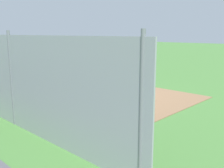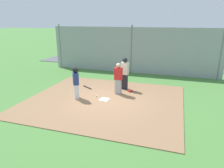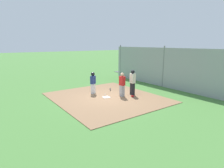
{
  "view_description": "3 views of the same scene",
  "coord_description": "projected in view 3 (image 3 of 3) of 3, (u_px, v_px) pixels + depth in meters",
  "views": [
    {
      "loc": [
        8.75,
        -9.75,
        3.27
      ],
      "look_at": [
        0.36,
        -0.89,
        0.85
      ],
      "focal_mm": 41.68,
      "sensor_mm": 36.0,
      "label": 1
    },
    {
      "loc": [
        -3.15,
        8.62,
        3.72
      ],
      "look_at": [
        -0.19,
        -0.59,
        0.66
      ],
      "focal_mm": 33.04,
      "sensor_mm": 36.0,
      "label": 2
    },
    {
      "loc": [
        -9.96,
        6.68,
        3.56
      ],
      "look_at": [
        0.29,
        -0.67,
        0.8
      ],
      "focal_mm": 30.05,
      "sensor_mm": 36.0,
      "label": 3
    }
  ],
  "objects": [
    {
      "name": "baseball_bat",
      "position": [
        110.0,
        89.0,
        14.46
      ],
      "size": [
        0.68,
        0.46,
        0.06
      ],
      "primitive_type": "cylinder",
      "rotation": [
        0.0,
        1.57,
        2.57
      ],
      "color": "black",
      "rests_on": "dirt_infield"
    },
    {
      "name": "catcher_mask",
      "position": [
        132.0,
        96.0,
        12.56
      ],
      "size": [
        0.24,
        0.2,
        0.12
      ],
      "primitive_type": "ellipsoid",
      "color": "red",
      "rests_on": "dirt_infield"
    },
    {
      "name": "backstop_fence",
      "position": [
        163.0,
        67.0,
        15.35
      ],
      "size": [
        12.0,
        0.1,
        3.35
      ],
      "color": "#93999E",
      "rests_on": "ground_plane"
    },
    {
      "name": "baseball",
      "position": [
        105.0,
        95.0,
        13.0
      ],
      "size": [
        0.07,
        0.07,
        0.07
      ],
      "primitive_type": "sphere",
      "color": "white",
      "rests_on": "dirt_infield"
    },
    {
      "name": "parking_lot",
      "position": [
        191.0,
        81.0,
        18.07
      ],
      "size": [
        18.0,
        5.2,
        0.04
      ],
      "primitive_type": "cube",
      "color": "#515156",
      "rests_on": "ground_plane"
    },
    {
      "name": "home_plate",
      "position": [
        106.0,
        97.0,
        12.47
      ],
      "size": [
        0.48,
        0.48,
        0.02
      ],
      "primitive_type": "cube",
      "rotation": [
        0.0,
        0.0,
        -0.1
      ],
      "color": "white",
      "rests_on": "dirt_infield"
    },
    {
      "name": "parked_car_blue",
      "position": [
        191.0,
        74.0,
        18.41
      ],
      "size": [
        4.3,
        2.08,
        1.28
      ],
      "rotation": [
        0.0,
        0.0,
        3.2
      ],
      "color": "#28428C",
      "rests_on": "parking_lot"
    },
    {
      "name": "catcher",
      "position": [
        122.0,
        84.0,
        12.56
      ],
      "size": [
        0.39,
        0.27,
        1.61
      ],
      "rotation": [
        0.0,
        0.0,
        1.59
      ],
      "color": "#9E9EA3",
      "rests_on": "dirt_infield"
    },
    {
      "name": "umpire",
      "position": [
        133.0,
        82.0,
        12.92
      ],
      "size": [
        0.41,
        0.31,
        1.75
      ],
      "rotation": [
        0.0,
        0.0,
        1.44
      ],
      "color": "black",
      "rests_on": "dirt_infield"
    },
    {
      "name": "dirt_infield",
      "position": [
        106.0,
        97.0,
        12.47
      ],
      "size": [
        7.2,
        6.4,
        0.03
      ],
      "primitive_type": "cube",
      "color": "#896647",
      "rests_on": "ground_plane"
    },
    {
      "name": "ground_plane",
      "position": [
        106.0,
        98.0,
        12.48
      ],
      "size": [
        140.0,
        140.0,
        0.0
      ],
      "primitive_type": "plane",
      "color": "#477A38"
    },
    {
      "name": "runner",
      "position": [
        93.0,
        82.0,
        13.24
      ],
      "size": [
        0.42,
        0.46,
        1.54
      ],
      "rotation": [
        0.0,
        0.0,
        3.7
      ],
      "color": "silver",
      "rests_on": "dirt_infield"
    }
  ]
}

